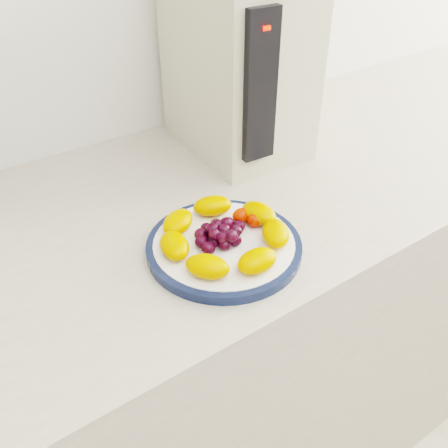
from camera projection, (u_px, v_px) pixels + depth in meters
counter at (180, 376)px, 1.11m from camera, size 3.50×0.60×0.90m
cabinet_face at (180, 384)px, 1.13m from camera, size 3.48×0.58×0.84m
plate_rim at (224, 247)px, 0.75m from camera, size 0.24×0.24×0.01m
plate_face at (224, 246)px, 0.75m from camera, size 0.21×0.21×0.02m
appliance_body at (238, 62)px, 0.94m from camera, size 0.21×0.29×0.34m
appliance_panel at (260, 88)px, 0.82m from camera, size 0.06×0.02×0.25m
appliance_led at (267, 28)px, 0.76m from camera, size 0.01×0.01×0.01m
fruit_plate at (225, 232)px, 0.74m from camera, size 0.20×0.20×0.03m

